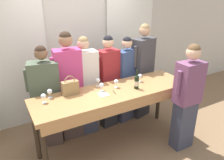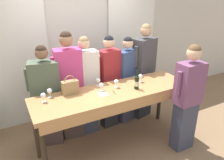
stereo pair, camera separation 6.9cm
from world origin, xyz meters
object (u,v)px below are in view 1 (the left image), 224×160
Objects in this scene: guest_pink_top at (69,87)px; host_pouring at (187,98)px; wine_glass_front_mid at (98,81)px; wine_glass_back_left at (43,97)px; wine_glass_front_right at (177,76)px; guest_striped_shirt at (108,82)px; guest_beige_cap at (142,72)px; handbag at (70,87)px; wine_glass_center_left at (116,82)px; wine_bottle at (137,82)px; wine_glass_front_left at (140,76)px; guest_olive_jacket at (47,98)px; wine_glass_center_right at (101,85)px; wine_glass_center_mid at (50,92)px; guest_cream_sweater at (85,87)px; tasting_bar at (115,97)px; guest_navy_coat at (126,80)px.

guest_pink_top is 1.07× the size of host_pouring.
wine_glass_back_left is (-0.88, -0.14, -0.00)m from wine_glass_front_mid.
wine_glass_back_left is 2.11m from host_pouring.
guest_striped_shirt reaches higher than wine_glass_front_right.
guest_beige_cap is 1.14m from host_pouring.
handbag is 2.16× the size of wine_glass_center_left.
wine_bottle is 0.29m from wine_glass_front_left.
host_pouring reaches higher than handbag.
handbag is at bearing 166.32° from wine_glass_front_right.
guest_striped_shirt is (-0.88, 0.78, -0.20)m from wine_glass_front_right.
guest_pink_top is (0.38, 0.00, 0.11)m from guest_olive_jacket.
handbag is at bearing 163.80° from wine_glass_center_right.
wine_glass_front_right is (1.23, -0.48, -0.00)m from wine_glass_front_mid.
wine_glass_center_mid is at bearing 167.83° from wine_glass_center_right.
guest_striped_shirt reaches higher than guest_olive_jacket.
wine_glass_front_mid is 0.08× the size of guest_cream_sweater.
wine_glass_back_left is (-0.85, 0.05, -0.00)m from wine_glass_center_right.
tasting_bar is at bearing -49.06° from guest_pink_top.
wine_glass_front_right is 0.07× the size of guest_beige_cap.
guest_striped_shirt is at bearing 52.10° from wine_glass_center_right.
guest_cream_sweater is at bearing 0.00° from guest_olive_jacket.
host_pouring reaches higher than wine_glass_center_right.
guest_cream_sweater is (-1.32, 0.78, -0.20)m from wine_glass_front_right.
wine_glass_center_mid is at bearing -153.71° from guest_cream_sweater.
wine_glass_front_mid is (0.48, 0.07, -0.01)m from handbag.
wine_glass_center_mid is 0.08× the size of guest_navy_coat.
wine_bottle reaches higher than wine_glass_front_left.
wine_glass_front_left is 1.00× the size of wine_glass_back_left.
guest_cream_sweater is at bearing 111.59° from tasting_bar.
handbag reaches higher than wine_glass_center_left.
tasting_bar is 0.60m from wine_glass_front_left.
wine_glass_center_left is at bearing -38.61° from guest_pink_top.
guest_navy_coat is (0.72, 0.30, -0.24)m from wine_glass_front_mid.
guest_pink_top is 1.48m from guest_beige_cap.
guest_beige_cap is at bearing -0.00° from guest_pink_top.
wine_glass_center_right is (0.74, -0.16, 0.00)m from wine_glass_center_mid.
guest_navy_coat is at bearing 22.21° from wine_glass_front_mid.
wine_glass_front_right is 0.80m from guest_beige_cap.
wine_glass_front_left is at bearing -23.77° from guest_pink_top.
wine_glass_back_left is at bearing 170.84° from wine_glass_front_right.
wine_glass_front_mid reaches higher than tasting_bar.
wine_glass_front_right is at bearing -29.77° from wine_glass_front_left.
guest_olive_jacket is 1.11m from guest_striped_shirt.
guest_beige_cap is at bearing 28.93° from wine_glass_center_left.
wine_glass_center_right and wine_glass_back_left have the same top height.
wine_bottle is 0.54m from wine_glass_center_right.
guest_beige_cap is (0.87, 0.48, -0.14)m from wine_glass_center_left.
wine_glass_center_left is at bearing -39.80° from wine_glass_front_mid.
tasting_bar is at bearing -167.09° from wine_glass_front_left.
wine_bottle is at bearing -110.22° from guest_navy_coat.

